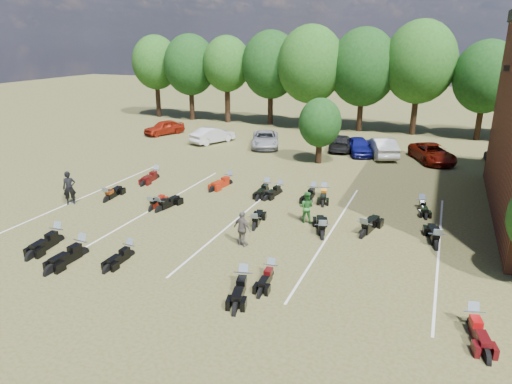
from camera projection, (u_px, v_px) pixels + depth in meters
The scene contains 35 objects.
ground at pixel (272, 250), 20.63m from camera, with size 160.00×160.00×0.00m, color brown.
car_0 at pixel (164, 127), 44.91m from camera, with size 1.64×4.08×1.39m, color maroon.
car_1 at pixel (213, 135), 41.33m from camera, with size 1.50×4.31×1.42m, color #BAB9BE.
car_2 at pixel (265, 139), 39.79m from camera, with size 2.27×4.92×1.37m, color #96979E.
car_3 at pixel (341, 143), 38.76m from camera, with size 1.79×4.40×1.28m, color black.
car_4 at pixel (359, 146), 37.25m from camera, with size 1.65×4.09×1.39m, color #0D0F5B.
car_5 at pixel (381, 147), 36.52m from camera, with size 1.65×4.74×1.56m, color beige.
car_6 at pixel (432, 153), 35.05m from camera, with size 2.27×4.92×1.37m, color #5A0D05.
car_7 at pixel (506, 157), 33.93m from camera, with size 1.88×4.61×1.34m, color #3A3B40.
person_black at pixel (69, 188), 25.99m from camera, with size 0.71×0.47×1.94m, color black.
person_green at pixel (306, 207), 23.49m from camera, with size 0.81×0.63×1.66m, color #2A6F29.
person_grey at pixel (242, 229), 20.76m from camera, with size 0.99×0.41×1.70m, color #5B534E.
motorcycle_0 at pixel (58, 242), 21.43m from camera, with size 0.78×2.45×1.37m, color black, non-canonical shape.
motorcycle_1 at pixel (130, 256), 20.02m from camera, with size 0.65×2.05×1.14m, color black, non-canonical shape.
motorcycle_2 at pixel (82, 255), 20.15m from camera, with size 0.79×2.49×1.39m, color black, non-canonical shape.
motorcycle_3 at pixel (243, 287), 17.55m from camera, with size 0.74×2.33×1.30m, color black, non-canonical shape.
motorcycle_5 at pixel (271, 277), 18.29m from camera, with size 0.64×2.00×1.12m, color black, non-canonical shape.
motorcycle_6 at pixel (471, 327), 15.11m from camera, with size 0.72×2.25×1.25m, color #3F090C, non-canonical shape.
motorcycle_7 at pixel (152, 210), 25.37m from camera, with size 0.67×2.09×1.16m, color maroon, non-canonical shape.
motorcycle_8 at pixel (107, 201), 26.76m from camera, with size 0.71×2.23×1.24m, color black, non-canonical shape.
motorcycle_9 at pixel (160, 211), 25.21m from camera, with size 0.72×2.27×1.26m, color black, non-canonical shape.
motorcycle_10 at pixel (255, 229), 22.91m from camera, with size 0.70×2.20×1.23m, color black, non-canonical shape.
motorcycle_11 at pixel (322, 237), 21.91m from camera, with size 0.77×2.41×1.34m, color black, non-canonical shape.
motorcycle_12 at pixel (363, 236), 22.02m from camera, with size 0.81×2.53×1.41m, color black, non-canonical shape.
motorcycle_13 at pixel (435, 248), 20.84m from camera, with size 0.78×2.46×1.37m, color black, non-canonical shape.
motorcycle_14 at pixel (156, 178), 31.06m from camera, with size 0.73×2.30×1.28m, color #3E0908, non-canonical shape.
motorcycle_15 at pixel (229, 184), 29.80m from camera, with size 0.75×2.35×1.31m, color #981E0B, non-canonical shape.
motorcycle_16 at pixel (267, 192), 28.37m from camera, with size 0.72×2.26×1.26m, color black, non-canonical shape.
motorcycle_17 at pixel (324, 197), 27.51m from camera, with size 0.70×2.21×1.23m, color black, non-canonical shape.
motorcycle_18 at pixel (279, 193), 28.13m from camera, with size 0.67×2.11×1.17m, color black, non-canonical shape.
motorcycle_19 at pixel (313, 196), 27.58m from camera, with size 0.70×2.21×1.23m, color black, non-canonical shape.
motorcycle_20 at pixel (421, 209), 25.60m from camera, with size 0.66×2.07×1.15m, color black, non-canonical shape.
tree_line at pixel (367, 68), 44.34m from camera, with size 56.00×6.00×9.79m.
young_tree_midfield at pixel (320, 123), 33.92m from camera, with size 3.20×3.20×4.70m.
parking_lines at pixel (239, 217), 24.33m from camera, with size 20.10×14.00×0.01m.
Camera 1 is at (6.46, -17.55, 9.12)m, focal length 32.00 mm.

